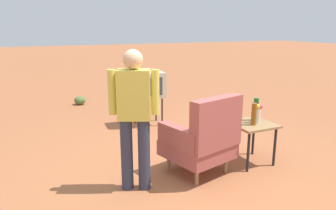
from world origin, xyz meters
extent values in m
plane|color=#A05B38|center=(0.00, 0.00, 0.00)|extent=(60.00, 60.00, 0.00)
cylinder|color=#937047|center=(-0.37, -0.46, 0.11)|extent=(0.05, 0.05, 0.22)
cylinder|color=#937047|center=(0.14, -0.33, 0.11)|extent=(0.05, 0.05, 0.22)
cylinder|color=#937047|center=(-0.51, 0.05, 0.11)|extent=(0.05, 0.05, 0.22)
cylinder|color=#937047|center=(0.00, 0.19, 0.11)|extent=(0.05, 0.05, 0.22)
cube|color=#9E4C47|center=(-0.19, -0.14, 0.32)|extent=(0.93, 0.93, 0.20)
cube|color=#9E4C47|center=(-0.27, 0.17, 0.74)|extent=(0.78, 0.35, 0.64)
cube|color=#9E4C47|center=(-0.49, -0.22, 0.55)|extent=(0.31, 0.70, 0.26)
cube|color=#9E4C47|center=(0.12, -0.05, 0.55)|extent=(0.31, 0.70, 0.26)
cylinder|color=black|center=(-1.24, -0.30, 0.28)|extent=(0.04, 0.04, 0.55)
cylinder|color=black|center=(-0.79, -0.30, 0.28)|extent=(0.04, 0.04, 0.55)
cylinder|color=black|center=(-1.24, 0.15, 0.28)|extent=(0.04, 0.04, 0.55)
cylinder|color=black|center=(-0.79, 0.15, 0.28)|extent=(0.04, 0.04, 0.55)
cube|color=#937047|center=(-1.02, -0.08, 0.57)|extent=(0.56, 0.56, 0.03)
cylinder|color=black|center=(-0.12, -2.18, 0.28)|extent=(0.03, 0.03, 0.55)
cylinder|color=black|center=(-0.56, -2.16, 0.28)|extent=(0.03, 0.03, 0.55)
cylinder|color=black|center=(-0.14, -2.54, 0.28)|extent=(0.03, 0.03, 0.55)
cylinder|color=black|center=(-0.58, -2.52, 0.28)|extent=(0.03, 0.03, 0.55)
cube|color=#BCB299|center=(-0.35, -2.35, 0.79)|extent=(0.62, 0.47, 0.48)
cube|color=#383D3F|center=(-0.33, -2.12, 0.79)|extent=(0.42, 0.03, 0.34)
cylinder|color=#2D3347|center=(0.60, 0.00, 0.43)|extent=(0.14, 0.14, 0.86)
cylinder|color=#2D3347|center=(0.79, -0.09, 0.43)|extent=(0.14, 0.14, 0.86)
cube|color=#D6C64C|center=(0.69, -0.05, 1.14)|extent=(0.42, 0.35, 0.56)
cylinder|color=#D6C64C|center=(0.48, 0.05, 1.17)|extent=(0.09, 0.09, 0.50)
cylinder|color=#D6C64C|center=(0.91, -0.14, 1.17)|extent=(0.09, 0.09, 0.50)
sphere|color=#DBAD84|center=(0.69, -0.05, 1.53)|extent=(0.22, 0.22, 0.22)
cylinder|color=brown|center=(-0.98, -0.01, 0.73)|extent=(0.07, 0.07, 0.30)
cylinder|color=#1E5623|center=(-1.14, -0.18, 0.74)|extent=(0.07, 0.07, 0.32)
cylinder|color=red|center=(-0.87, -0.32, 0.64)|extent=(0.07, 0.07, 0.12)
cylinder|color=silver|center=(-1.09, -0.08, 0.67)|extent=(0.09, 0.09, 0.18)
sphere|color=yellow|center=(-1.09, -0.08, 0.81)|extent=(0.07, 0.07, 0.07)
sphere|color=#E04C66|center=(-1.13, -0.07, 0.81)|extent=(0.07, 0.07, 0.07)
sphere|color=orange|center=(-1.05, -0.09, 0.81)|extent=(0.07, 0.07, 0.07)
ellipsoid|color=#475B33|center=(-1.62, -5.32, 0.19)|extent=(0.48, 0.48, 0.37)
ellipsoid|color=#516B38|center=(0.61, -4.56, 0.10)|extent=(0.27, 0.27, 0.21)
camera|label=1|loc=(1.77, 3.24, 1.88)|focal=33.84mm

